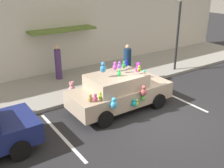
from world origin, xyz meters
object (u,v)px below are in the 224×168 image
pedestrian_by_lamp (58,63)px  street_lamp_post (178,27)px  plush_covered_car (119,91)px  teddy_bear_on_sidewalk (72,88)px  pedestrian_walking_past (127,64)px

pedestrian_by_lamp → street_lamp_post: bearing=-21.3°
plush_covered_car → street_lamp_post: (5.40, 1.97, 1.81)m
teddy_bear_on_sidewalk → pedestrian_walking_past: 3.15m
plush_covered_car → street_lamp_post: 6.02m
pedestrian_walking_past → pedestrian_by_lamp: 3.57m
street_lamp_post → plush_covered_car: bearing=-160.0°
plush_covered_car → pedestrian_by_lamp: bearing=99.7°
plush_covered_car → pedestrian_walking_past: 2.91m
pedestrian_by_lamp → pedestrian_walking_past: bearing=-39.5°
teddy_bear_on_sidewalk → street_lamp_post: (6.48, -0.22, 2.18)m
pedestrian_by_lamp → teddy_bear_on_sidewalk: bearing=-98.8°
teddy_bear_on_sidewalk → pedestrian_walking_past: bearing=-1.9°
teddy_bear_on_sidewalk → pedestrian_by_lamp: pedestrian_by_lamp is taller
teddy_bear_on_sidewalk → pedestrian_by_lamp: (0.34, 2.17, 0.55)m
street_lamp_post → pedestrian_walking_past: size_ratio=2.13×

